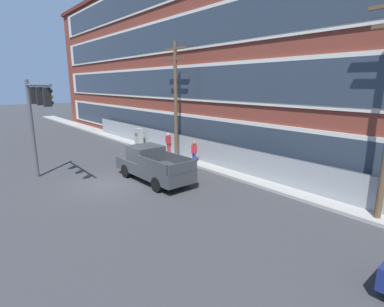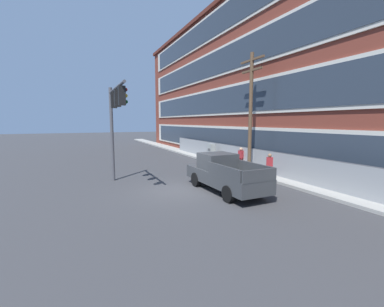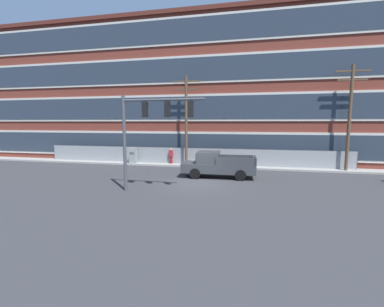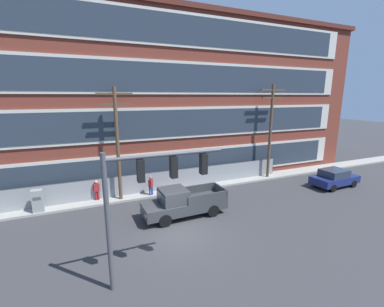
% 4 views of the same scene
% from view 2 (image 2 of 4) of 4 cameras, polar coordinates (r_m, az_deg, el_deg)
% --- Properties ---
extents(ground_plane, '(160.00, 160.00, 0.00)m').
position_cam_2_polar(ground_plane, '(14.04, -3.43, -8.24)').
color(ground_plane, '#38383A').
extents(sidewalk_building_side, '(80.00, 1.71, 0.16)m').
position_cam_2_polar(sidewalk_building_side, '(17.65, 18.11, -5.13)').
color(sidewalk_building_side, '#9E9B93').
rests_on(sidewalk_building_side, ground).
extents(brick_mill_building, '(52.60, 11.48, 14.87)m').
position_cam_2_polar(brick_mill_building, '(24.71, 23.80, 15.20)').
color(brick_mill_building, brown).
rests_on(brick_mill_building, ground).
extents(chain_link_fence, '(29.95, 0.06, 1.74)m').
position_cam_2_polar(chain_link_fence, '(19.44, 13.88, -1.47)').
color(chain_link_fence, gray).
rests_on(chain_link_fence, ground).
extents(traffic_signal_mast, '(5.01, 0.43, 5.77)m').
position_cam_2_polar(traffic_signal_mast, '(15.17, -16.76, 8.67)').
color(traffic_signal_mast, '#4C4C51').
rests_on(traffic_signal_mast, ground).
extents(pickup_truck_dark_grey, '(5.63, 2.11, 1.97)m').
position_cam_2_polar(pickup_truck_dark_grey, '(13.87, 7.05, -4.49)').
color(pickup_truck_dark_grey, '#383A3D').
rests_on(pickup_truck_dark_grey, ground).
extents(utility_pole_near_corner, '(2.49, 0.26, 8.44)m').
position_cam_2_polar(utility_pole_near_corner, '(18.84, 12.90, 9.89)').
color(utility_pole_near_corner, brown).
rests_on(utility_pole_near_corner, ground).
extents(electrical_cabinet, '(0.68, 0.51, 1.70)m').
position_cam_2_polar(electrical_cabinet, '(23.47, 4.35, 0.08)').
color(electrical_cabinet, '#939993').
rests_on(electrical_cabinet, ground).
extents(pedestrian_near_cabinet, '(0.44, 0.46, 1.69)m').
position_cam_2_polar(pedestrian_near_cabinet, '(17.17, 16.84, -2.38)').
color(pedestrian_near_cabinet, navy).
rests_on(pedestrian_near_cabinet, ground).
extents(pedestrian_by_fence, '(0.44, 0.31, 1.69)m').
position_cam_2_polar(pedestrian_by_fence, '(20.60, 10.80, -0.66)').
color(pedestrian_by_fence, maroon).
rests_on(pedestrian_by_fence, ground).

